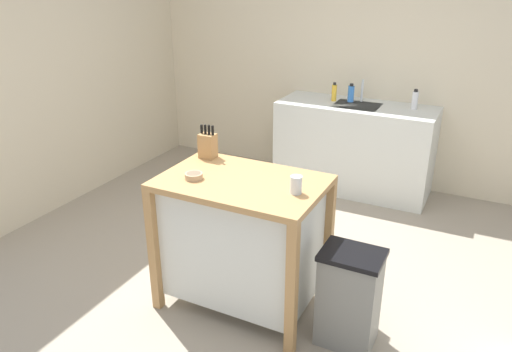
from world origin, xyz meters
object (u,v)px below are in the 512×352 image
Objects in this scene: knife_block at (208,145)px; trash_bin at (349,298)px; bottle_dish_soap at (415,100)px; bottle_hand_soap at (351,93)px; bottle_spray_cleaner at (334,92)px; sink_faucet at (362,91)px; kitchen_island at (242,236)px; drinking_cup at (296,185)px; bowl_ceramic_small at (194,176)px.

trash_bin is at bearing -15.00° from knife_block.
bottle_dish_soap reaches higher than trash_bin.
knife_block is 0.37× the size of trash_bin.
bottle_dish_soap is at bearing -0.03° from bottle_hand_soap.
sink_faucet is at bearing 21.22° from bottle_spray_cleaner.
sink_faucet is at bearing 87.16° from kitchen_island.
bottle_spray_cleaner is at bearing 102.95° from drinking_cup.
trash_bin is (0.75, -0.06, -0.19)m from kitchen_island.
bottle_dish_soap is at bearing -5.97° from sink_faucet.
bottle_spray_cleaner is at bearing 93.62° from kitchen_island.
kitchen_island is 0.59m from drinking_cup.
sink_faucet reaches higher than drinking_cup.
kitchen_island is 5.41× the size of bottle_dish_soap.
trash_bin is 3.31× the size of bottle_dish_soap.
drinking_cup is 0.17× the size of trash_bin.
bowl_ceramic_small is at bearing -93.29° from bottle_spray_cleaner.
bottle_spray_cleaner reaches higher than bottle_hand_soap.
bottle_dish_soap is (0.91, 2.39, 0.05)m from bowl_ceramic_small.
bowl_ceramic_small is 1.04× the size of drinking_cup.
trash_bin is 3.39× the size of bottle_spray_cleaner.
bottle_dish_soap is (-0.12, 2.33, 0.66)m from trash_bin.
sink_faucet reaches higher than trash_bin.
sink_faucet is at bearing 96.36° from drinking_cup.
bottle_spray_cleaner is (0.13, 2.34, 0.04)m from bowl_ceramic_small.
bottle_dish_soap is (1.03, 2.03, -0.02)m from knife_block.
drinking_cup is at bearing -4.75° from kitchen_island.
bottle_hand_soap is (0.41, 2.03, -0.03)m from knife_block.
kitchen_island is 0.68m from knife_block.
sink_faucet is (-0.64, 2.39, 0.69)m from trash_bin.
kitchen_island is 1.63× the size of trash_bin.
kitchen_island is 4.37× the size of knife_block.
bottle_spray_cleaner is (0.25, 1.98, -0.03)m from knife_block.
knife_block is 1.37m from trash_bin.
bottle_dish_soap reaches higher than bottle_hand_soap.
knife_block reaches higher than trash_bin.
drinking_cup is at bearing -77.05° from bottle_spray_cleaner.
kitchen_island is 2.38m from sink_faucet.
knife_block reaches higher than bowl_ceramic_small.
knife_block is at bearing -103.77° from sink_faucet.
kitchen_island is at bearing -92.84° from sink_faucet.
knife_block is 2.10× the size of bowl_ceramic_small.
drinking_cup reaches higher than trash_bin.
drinking_cup is (0.77, -0.27, -0.04)m from knife_block.
drinking_cup is at bearing -81.13° from bottle_hand_soap.
drinking_cup is 0.49× the size of sink_faucet.
bottle_hand_soap reaches higher than drinking_cup.
bowl_ceramic_small is 0.60× the size of bottle_spray_cleaner.
bowl_ceramic_small reaches higher than kitchen_island.
bottle_dish_soap reaches higher than bowl_ceramic_small.
sink_faucet is (0.39, 2.44, 0.07)m from bowl_ceramic_small.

